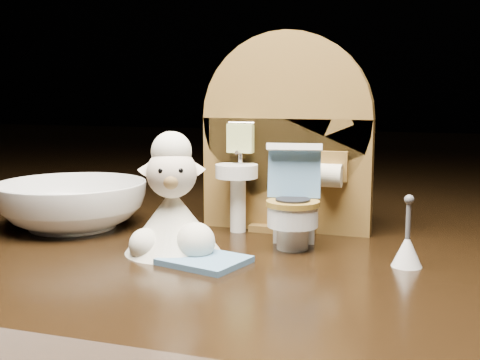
{
  "coord_description": "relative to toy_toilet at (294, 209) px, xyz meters",
  "views": [
    {
      "loc": [
        0.11,
        -0.38,
        0.11
      ],
      "look_at": [
        -0.02,
        0.01,
        0.05
      ],
      "focal_mm": 45.0,
      "sensor_mm": 36.0,
      "label": 1
    }
  ],
  "objects": [
    {
      "name": "backdrop_panel",
      "position": [
        -0.02,
        0.05,
        0.04
      ],
      "size": [
        0.13,
        0.05,
        0.15
      ],
      "color": "brown",
      "rests_on": "ground"
    },
    {
      "name": "toy_toilet",
      "position": [
        0.0,
        0.0,
        0.0
      ],
      "size": [
        0.04,
        0.05,
        0.07
      ],
      "rotation": [
        0.0,
        0.0,
        0.17
      ],
      "color": "white",
      "rests_on": "ground"
    },
    {
      "name": "bath_mat",
      "position": [
        -0.04,
        -0.06,
        -0.02
      ],
      "size": [
        0.06,
        0.05,
        0.0
      ],
      "primitive_type": "cube",
      "rotation": [
        0.0,
        0.0,
        -0.26
      ],
      "color": "#537EA4",
      "rests_on": "ground"
    },
    {
      "name": "toilet_brush",
      "position": [
        0.08,
        -0.03,
        -0.01
      ],
      "size": [
        0.02,
        0.02,
        0.04
      ],
      "color": "white",
      "rests_on": "ground"
    },
    {
      "name": "plush_lamb",
      "position": [
        -0.07,
        -0.04,
        0.0
      ],
      "size": [
        0.07,
        0.06,
        0.08
      ],
      "rotation": [
        0.0,
        0.0,
        0.39
      ],
      "color": "#ECE6CB",
      "rests_on": "ground"
    },
    {
      "name": "ceramic_bowl",
      "position": [
        -0.18,
        0.0,
        -0.01
      ],
      "size": [
        0.14,
        0.14,
        0.04
      ],
      "primitive_type": "imported",
      "rotation": [
        0.0,
        0.0,
        0.21
      ],
      "color": "white",
      "rests_on": "ground"
    }
  ]
}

